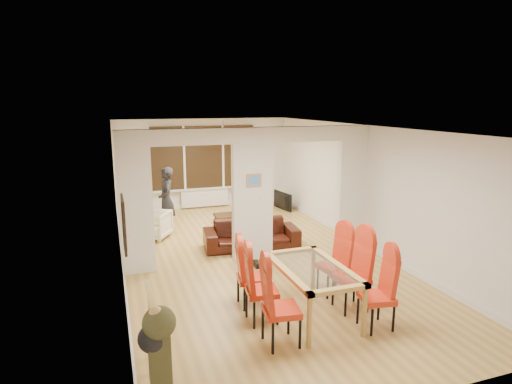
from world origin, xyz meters
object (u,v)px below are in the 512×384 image
dining_chair_lc (251,273)px  dining_chair_ra (377,292)px  dining_chair_rc (333,262)px  sofa (251,234)px  bottle (235,208)px  armchair (153,225)px  coffee_table (237,218)px  dining_chair_la (281,304)px  dining_chair_lb (262,286)px  television (280,201)px  bowl (235,213)px  person (166,200)px  dining_table (311,291)px  dining_chair_rb (351,273)px

dining_chair_lc → dining_chair_ra: dining_chair_ra is taller
dining_chair_rc → sofa: dining_chair_rc is taller
bottle → dining_chair_lc: bearing=-103.0°
dining_chair_rc → armchair: 4.60m
sofa → coffee_table: sofa is taller
dining_chair_la → dining_chair_rc: size_ratio=1.06×
dining_chair_rc → coffee_table: dining_chair_rc is taller
dining_chair_lb → armchair: size_ratio=1.52×
dining_chair_la → television: (2.64, 6.53, -0.30)m
bottle → sofa: bearing=-95.6°
coffee_table → bowl: 0.16m
person → bottle: (1.75, 0.22, -0.39)m
dining_chair_la → coffee_table: 5.68m
dining_chair_ra → armchair: dining_chair_ra is taller
person → dining_chair_ra: bearing=22.2°
dining_chair_la → dining_chair_ra: 1.39m
dining_table → dining_chair_rb: 0.67m
bottle → dining_chair_ra: bearing=-86.1°
dining_table → dining_chair_la: 0.92m
dining_chair_lb → bowl: dining_chair_lb is taller
bowl → armchair: bearing=-164.1°
dining_chair_lc → dining_chair_rc: size_ratio=0.97×
dining_chair_ra → dining_chair_rc: size_ratio=1.00×
dining_chair_rc → dining_chair_lb: bearing=-173.2°
coffee_table → dining_table: bearing=-93.9°
dining_table → coffee_table: size_ratio=1.45×
dining_chair_lc → dining_chair_rb: size_ratio=0.90×
dining_chair_ra → person: size_ratio=0.67×
dining_chair_rb → armchair: bearing=114.3°
dining_chair_lb → armchair: 4.50m
dining_chair_rb → bottle: bearing=89.3°
dining_chair_rb → armchair: (-2.45, 4.46, -0.25)m
dining_chair_ra → bowl: dining_chair_ra is taller
dining_chair_la → armchair: bearing=110.6°
sofa → armchair: bearing=151.8°
armchair → sofa: bearing=-2.2°
dining_chair_lc → dining_chair_rc: dining_chair_rc is taller
dining_chair_rc → dining_chair_rb: bearing=-103.4°
dining_chair_lb → dining_chair_rb: (1.38, -0.09, 0.03)m
sofa → person: bearing=139.2°
dining_chair_la → armchair: (-1.10, 5.01, -0.24)m
bottle → person: bearing=-172.7°
dining_chair_rb → person: bearing=108.9°
dining_chair_lb → dining_chair_rb: dining_chair_rb is taller
sofa → coffee_table: bearing=89.5°
dining_chair_la → bowl: (1.01, 5.61, -0.28)m
person → television: 3.61m
coffee_table → dining_chair_ra: bearing=-86.5°
sofa → armchair: (-1.93, 1.32, 0.03)m
bowl → dining_table: bearing=-93.4°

